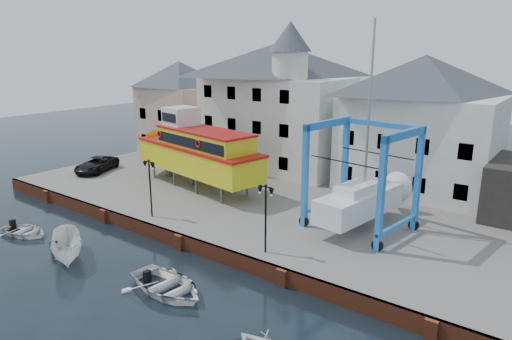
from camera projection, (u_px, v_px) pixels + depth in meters
The scene contains 14 objects.
ground at pixel (180, 249), 29.76m from camera, with size 140.00×140.00×0.00m, color black.
hardstanding at pixel (275, 199), 38.17m from camera, with size 44.00×22.00×1.00m, color slate.
quay_wall at pixel (181, 241), 29.71m from camera, with size 44.00×0.47×1.00m.
building_pink at pixel (181, 107), 52.51m from camera, with size 8.00×7.00×10.30m.
building_white_main at pixel (277, 104), 44.95m from camera, with size 14.00×8.30×14.00m.
building_white_right at pixel (420, 124), 37.62m from camera, with size 12.00×8.00×11.20m.
lamp_post_left at pixel (149, 174), 31.92m from camera, with size 1.12×0.32×4.20m.
lamp_post_right at pixel (266, 201), 26.16m from camera, with size 1.12×0.32×4.20m.
tour_boat at pixel (192, 150), 39.51m from camera, with size 15.87×6.40×6.73m.
travel_lift at pixel (366, 193), 30.59m from camera, with size 6.92×9.14×13.46m.
van at pixel (97, 164), 44.54m from camera, with size 2.34×5.08×1.41m, color black.
motorboat_a at pixel (69, 259), 28.35m from camera, with size 1.77×4.71×1.82m, color white.
motorboat_b at pixel (168, 292), 24.48m from camera, with size 3.61×5.05×1.05m, color white.
motorboat_d at pixel (25, 235), 32.04m from camera, with size 2.74×3.83×0.79m, color white.
Camera 1 is at (20.35, -19.06, 12.64)m, focal length 32.00 mm.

